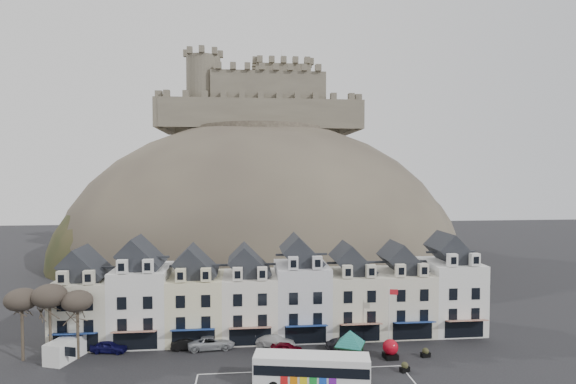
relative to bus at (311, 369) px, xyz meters
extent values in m
cube|color=beige|center=(-26.29, 14.81, 2.22)|extent=(6.80, 8.00, 8.00)
cube|color=black|center=(-26.29, 14.81, 7.42)|extent=(6.80, 5.76, 2.80)
cube|color=beige|center=(-27.79, 11.21, 7.12)|extent=(1.20, 0.80, 1.60)
cube|color=beige|center=(-24.80, 11.21, 7.12)|extent=(1.20, 0.80, 1.60)
cube|color=black|center=(-26.29, 10.78, -0.48)|extent=(5.10, 0.06, 2.20)
cube|color=navy|center=(-26.29, 10.11, 0.82)|extent=(5.10, 1.29, 0.43)
cube|color=silver|center=(-19.49, 14.81, 2.82)|extent=(6.80, 8.00, 9.20)
cube|color=black|center=(-19.49, 14.81, 8.62)|extent=(6.80, 5.76, 2.80)
cube|color=silver|center=(-20.99, 11.21, 8.32)|extent=(1.20, 0.80, 1.60)
cube|color=silver|center=(-18.00, 11.21, 8.32)|extent=(1.20, 0.80, 1.60)
cube|color=black|center=(-19.49, 10.78, -0.48)|extent=(5.10, 0.06, 2.20)
cube|color=maroon|center=(-19.49, 10.11, 0.82)|extent=(5.10, 1.29, 0.43)
cube|color=beige|center=(-12.69, 14.81, 2.22)|extent=(6.80, 8.00, 8.00)
cube|color=black|center=(-12.69, 14.81, 7.42)|extent=(6.80, 5.76, 2.80)
cube|color=beige|center=(-14.19, 11.21, 7.12)|extent=(1.20, 0.80, 1.60)
cube|color=beige|center=(-11.20, 11.21, 7.12)|extent=(1.20, 0.80, 1.60)
cube|color=black|center=(-12.69, 10.78, -0.48)|extent=(5.10, 0.06, 2.20)
cube|color=navy|center=(-12.69, 10.11, 0.82)|extent=(5.10, 1.29, 0.43)
cube|color=silver|center=(-5.89, 14.81, 2.22)|extent=(6.80, 8.00, 8.00)
cube|color=black|center=(-5.89, 14.81, 7.42)|extent=(6.80, 5.76, 2.80)
cube|color=silver|center=(-7.39, 11.21, 7.12)|extent=(1.20, 0.80, 1.60)
cube|color=silver|center=(-4.40, 11.21, 7.12)|extent=(1.20, 0.80, 1.60)
cube|color=black|center=(-5.89, 10.78, -0.48)|extent=(5.10, 0.06, 2.20)
cube|color=maroon|center=(-5.89, 10.11, 0.82)|extent=(5.10, 1.29, 0.43)
cube|color=silver|center=(0.91, 14.81, 2.82)|extent=(6.80, 8.00, 9.20)
cube|color=black|center=(0.91, 14.81, 8.62)|extent=(6.80, 5.76, 2.80)
cube|color=silver|center=(-0.59, 11.21, 8.32)|extent=(1.20, 0.80, 1.60)
cube|color=silver|center=(2.40, 11.21, 8.32)|extent=(1.20, 0.80, 1.60)
cube|color=black|center=(0.91, 10.78, -0.48)|extent=(5.10, 0.06, 2.20)
cube|color=navy|center=(0.91, 10.11, 0.82)|extent=(5.10, 1.29, 0.43)
cube|color=beige|center=(7.71, 14.81, 2.22)|extent=(6.80, 8.00, 8.00)
cube|color=black|center=(7.71, 14.81, 7.42)|extent=(6.80, 5.76, 2.80)
cube|color=beige|center=(6.21, 11.21, 7.12)|extent=(1.20, 0.80, 1.60)
cube|color=beige|center=(9.20, 11.21, 7.12)|extent=(1.20, 0.80, 1.60)
cube|color=black|center=(7.71, 10.78, -0.48)|extent=(5.10, 0.06, 2.20)
cube|color=maroon|center=(7.71, 10.11, 0.82)|extent=(5.10, 1.29, 0.43)
cube|color=beige|center=(14.51, 14.81, 2.22)|extent=(6.80, 8.00, 8.00)
cube|color=black|center=(14.51, 14.81, 7.42)|extent=(6.80, 5.76, 2.80)
cube|color=beige|center=(13.01, 11.21, 7.12)|extent=(1.20, 0.80, 1.60)
cube|color=beige|center=(16.00, 11.21, 7.12)|extent=(1.20, 0.80, 1.60)
cube|color=black|center=(14.51, 10.78, -0.48)|extent=(5.10, 0.06, 2.20)
cube|color=navy|center=(14.51, 10.11, 0.82)|extent=(5.10, 1.29, 0.43)
cube|color=white|center=(21.31, 14.81, 2.82)|extent=(6.80, 8.00, 9.20)
cube|color=black|center=(21.31, 14.81, 8.62)|extent=(6.80, 5.76, 2.80)
cube|color=white|center=(19.81, 11.21, 8.32)|extent=(1.20, 0.80, 1.60)
cube|color=white|center=(22.80, 11.21, 8.32)|extent=(1.20, 0.80, 1.60)
cube|color=black|center=(21.31, 10.78, -0.48)|extent=(5.10, 0.06, 2.20)
cube|color=maroon|center=(21.31, 10.11, 0.82)|extent=(5.10, 1.29, 0.43)
ellipsoid|color=#3B332D|center=(-2.49, 68.81, -1.78)|extent=(96.00, 76.00, 68.00)
ellipsoid|color=#263118|center=(-24.49, 62.81, -1.78)|extent=(52.00, 44.00, 42.00)
ellipsoid|color=#3B332D|center=(21.51, 72.81, -1.78)|extent=(56.00, 48.00, 46.00)
ellipsoid|color=#263118|center=(-6.49, 54.81, -1.78)|extent=(40.00, 28.00, 28.00)
ellipsoid|color=#3B332D|center=(7.51, 56.81, -1.78)|extent=(36.00, 28.00, 24.00)
cylinder|color=#3B332D|center=(-2.49, 68.81, 29.22)|extent=(30.00, 30.00, 3.00)
cube|color=brown|center=(-2.49, 64.81, 33.72)|extent=(48.00, 2.20, 7.00)
cube|color=brown|center=(-2.49, 84.81, 33.72)|extent=(48.00, 2.20, 7.00)
cube|color=brown|center=(-26.49, 74.81, 33.72)|extent=(2.20, 22.00, 7.00)
cube|color=brown|center=(21.51, 74.81, 33.72)|extent=(2.20, 22.00, 7.00)
cube|color=brown|center=(-0.49, 74.81, 39.22)|extent=(28.00, 18.00, 10.00)
cube|color=brown|center=(3.51, 76.81, 40.72)|extent=(14.00, 12.00, 13.00)
cylinder|color=brown|center=(-16.49, 70.81, 39.22)|extent=(8.40, 8.40, 18.00)
cylinder|color=silver|center=(3.51, 76.81, 49.72)|extent=(0.16, 0.16, 5.00)
cylinder|color=#342921|center=(-31.49, 9.31, 1.09)|extent=(0.32, 0.32, 5.74)
ellipsoid|color=#383028|center=(-31.49, 9.31, 5.19)|extent=(3.61, 3.61, 2.54)
cylinder|color=#342921|center=(-28.49, 9.31, 1.23)|extent=(0.32, 0.32, 6.02)
ellipsoid|color=#383028|center=(-28.49, 9.31, 5.53)|extent=(3.78, 3.78, 2.67)
cylinder|color=#342921|center=(-25.49, 9.31, 0.95)|extent=(0.32, 0.32, 5.46)
ellipsoid|color=#383028|center=(-25.49, 9.31, 4.85)|extent=(3.43, 3.43, 2.42)
cube|color=#262628|center=(0.00, 0.00, -1.42)|extent=(11.71, 4.71, 0.52)
cube|color=white|center=(0.00, 0.00, 0.10)|extent=(11.70, 4.66, 2.62)
cube|color=black|center=(0.00, 0.00, 0.24)|extent=(11.49, 4.69, 0.99)
cube|color=white|center=(0.00, 0.00, 1.28)|extent=(11.46, 4.51, 0.26)
cube|color=orange|center=(5.56, -1.04, 1.10)|extent=(0.29, 1.24, 0.29)
cylinder|color=black|center=(3.58, 0.52, -1.31)|extent=(1.04, 0.51, 1.00)
cylinder|color=black|center=(-3.37, 1.83, -1.31)|extent=(1.04, 0.51, 1.00)
cube|color=black|center=(4.48, 6.51, -0.71)|extent=(0.18, 0.18, 2.15)
cube|color=black|center=(6.67, 5.49, -0.71)|extent=(0.18, 0.18, 2.15)
cube|color=black|center=(3.46, 4.32, -0.71)|extent=(0.18, 0.18, 2.15)
cube|color=black|center=(5.65, 3.30, -0.71)|extent=(0.18, 0.18, 2.15)
cube|color=black|center=(5.06, 4.91, 0.37)|extent=(3.92, 3.92, 0.11)
cone|color=#155D54|center=(5.06, 4.91, 1.17)|extent=(5.37, 5.37, 1.61)
cube|color=black|center=(10.00, 5.86, -1.50)|extent=(1.58, 1.58, 0.57)
sphere|color=#AB0918|center=(10.00, 5.86, -0.47)|extent=(1.77, 1.77, 1.77)
cylinder|color=silver|center=(10.74, 8.65, 1.95)|extent=(0.11, 0.11, 7.47)
cube|color=red|center=(11.24, 8.56, 5.13)|extent=(1.01, 0.21, 0.65)
cube|color=white|center=(-26.68, 9.44, -0.59)|extent=(3.85, 5.67, 2.38)
cube|color=black|center=(-26.68, 9.44, -0.14)|extent=(2.06, 0.79, 1.02)
cube|color=black|center=(10.39, 2.31, -1.52)|extent=(1.19, 0.92, 0.53)
sphere|color=#263118|center=(10.39, 2.31, -1.09)|extent=(0.74, 0.74, 0.74)
cube|color=black|center=(14.15, 5.81, -1.51)|extent=(1.14, 0.69, 0.54)
sphere|color=#263118|center=(14.15, 5.81, -1.08)|extent=(0.75, 0.75, 0.75)
imported|color=#0E0D41|center=(-22.49, 10.81, -1.05)|extent=(4.52, 2.44, 1.46)
imported|color=black|center=(-13.29, 10.81, -1.11)|extent=(4.17, 1.70, 1.35)
imported|color=#A8ACB0|center=(-10.54, 10.81, -1.00)|extent=(5.77, 3.09, 1.57)
imported|color=silver|center=(-2.89, 10.67, -1.05)|extent=(5.45, 3.89, 1.47)
imported|color=#570512|center=(-1.69, 8.38, -1.14)|extent=(4.03, 2.53, 1.28)
imported|color=black|center=(5.10, 8.66, -1.11)|extent=(4.17, 1.82, 1.33)
camera|label=1|loc=(-6.58, -43.17, 19.32)|focal=28.00mm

